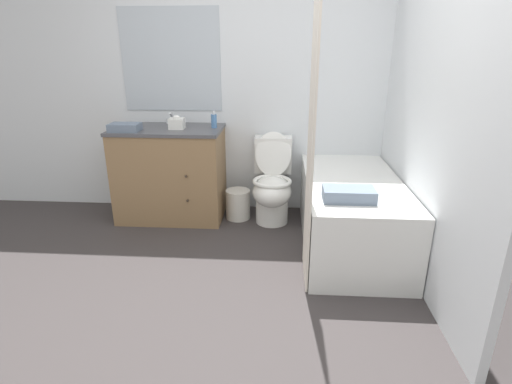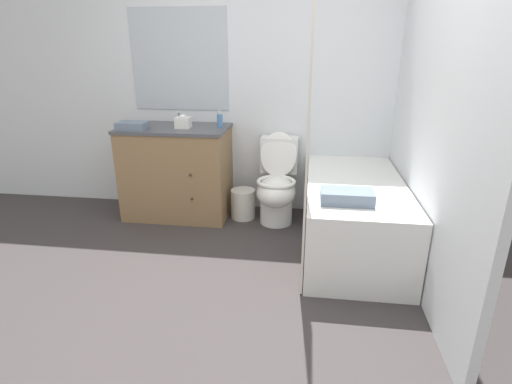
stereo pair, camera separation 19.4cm
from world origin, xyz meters
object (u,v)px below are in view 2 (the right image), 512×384
at_px(soap_dispenser, 220,120).
at_px(wastebasket, 243,204).
at_px(bathtub, 353,215).
at_px(toilet, 277,185).
at_px(tissue_box, 183,122).
at_px(vanity_cabinet, 177,171).
at_px(hand_towel_folded, 132,126).
at_px(bath_towel_folded, 347,196).
at_px(sink_faucet, 181,119).

bearing_deg(soap_dispenser, wastebasket, -11.20).
bearing_deg(bathtub, toilet, 146.15).
bearing_deg(tissue_box, vanity_cabinet, 158.95).
xyz_separation_m(tissue_box, hand_towel_folded, (-0.43, -0.13, -0.02)).
xyz_separation_m(toilet, wastebasket, (-0.33, 0.03, -0.22)).
distance_m(vanity_cabinet, hand_towel_folded, 0.60).
relative_size(soap_dispenser, bath_towel_folded, 0.43).
distance_m(toilet, bath_towel_folded, 1.10).
bearing_deg(sink_faucet, bathtub, -22.93).
height_order(vanity_cabinet, toilet, vanity_cabinet).
relative_size(sink_faucet, wastebasket, 0.50).
distance_m(bathtub, soap_dispenser, 1.47).
bearing_deg(bath_towel_folded, wastebasket, 133.08).
distance_m(wastebasket, tissue_box, 0.96).
height_order(wastebasket, bath_towel_folded, bath_towel_folded).
bearing_deg(bathtub, tissue_box, 163.74).
bearing_deg(vanity_cabinet, tissue_box, -21.05).
xyz_separation_m(bathtub, tissue_box, (-1.54, 0.45, 0.64)).
bearing_deg(wastebasket, bath_towel_folded, -46.92).
bearing_deg(tissue_box, soap_dispenser, 12.21).
distance_m(sink_faucet, toilet, 1.15).
relative_size(wastebasket, soap_dispenser, 1.86).
height_order(bathtub, tissue_box, tissue_box).
bearing_deg(vanity_cabinet, soap_dispenser, 4.20).
relative_size(wastebasket, bath_towel_folded, 0.80).
relative_size(bathtub, tissue_box, 11.62).
height_order(vanity_cabinet, wastebasket, vanity_cabinet).
bearing_deg(wastebasket, toilet, -5.54).
distance_m(bathtub, hand_towel_folded, 2.09).
xyz_separation_m(vanity_cabinet, wastebasket, (0.65, -0.01, -0.31)).
relative_size(wastebasket, hand_towel_folded, 1.08).
relative_size(toilet, wastebasket, 2.93).
bearing_deg(hand_towel_folded, sink_faucet, 48.69).
bearing_deg(vanity_cabinet, bathtub, -16.57).
distance_m(vanity_cabinet, wastebasket, 0.72).
bearing_deg(bathtub, bath_towel_folded, -103.19).
height_order(tissue_box, hand_towel_folded, tissue_box).
distance_m(toilet, bathtub, 0.80).
bearing_deg(bath_towel_folded, vanity_cabinet, 147.97).
distance_m(toilet, soap_dispenser, 0.81).
distance_m(wastebasket, hand_towel_folded, 1.26).
distance_m(vanity_cabinet, tissue_box, 0.49).
bearing_deg(bath_towel_folded, bathtub, 76.81).
bearing_deg(toilet, tissue_box, 179.78).
bearing_deg(hand_towel_folded, bathtub, -9.13).
height_order(toilet, tissue_box, tissue_box).
relative_size(bathtub, hand_towel_folded, 5.87).
bearing_deg(sink_faucet, hand_towel_folded, -131.31).
xyz_separation_m(toilet, hand_towel_folded, (-1.31, -0.13, 0.55)).
xyz_separation_m(vanity_cabinet, soap_dispenser, (0.43, 0.03, 0.50)).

